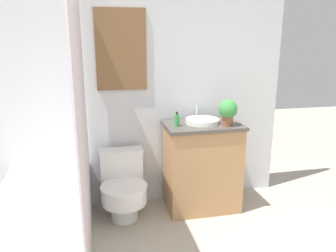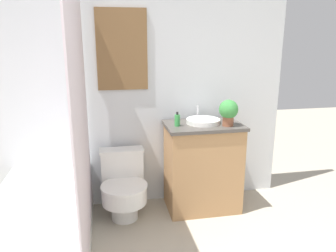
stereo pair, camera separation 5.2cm
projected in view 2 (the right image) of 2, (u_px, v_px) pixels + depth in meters
wall_back at (124, 74)px, 2.95m from camera, size 3.06×0.07×2.50m
shower_area at (43, 223)px, 2.36m from camera, size 0.70×1.47×1.98m
toilet at (124, 186)px, 2.92m from camera, size 0.40×0.51×0.59m
vanity at (202, 166)px, 3.04m from camera, size 0.69×0.46×0.82m
sink at (203, 121)px, 2.95m from camera, size 0.31×0.34×0.13m
soap_bottle at (177, 120)px, 2.85m from camera, size 0.05×0.05×0.13m
potted_plant at (229, 111)px, 2.84m from camera, size 0.17×0.17×0.23m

